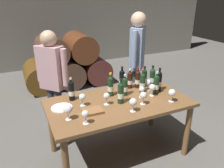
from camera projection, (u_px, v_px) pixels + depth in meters
name	position (u px, v px, depth m)	size (l,w,h in m)	color
ground_plane	(118.00, 152.00, 2.97)	(14.00, 14.00, 0.00)	#66635E
cellar_back_wall	(50.00, 15.00, 5.96)	(10.00, 0.24, 2.80)	gray
barrel_stack	(67.00, 63.00, 4.95)	(1.86, 0.90, 1.15)	brown
dining_table	(119.00, 108.00, 2.71)	(1.70, 0.90, 0.76)	brown
wine_bottle_0	(130.00, 80.00, 3.01)	(0.07, 0.07, 0.27)	black
wine_bottle_1	(152.00, 77.00, 3.06)	(0.07, 0.07, 0.30)	#19381E
wine_bottle_2	(142.00, 82.00, 2.88)	(0.07, 0.07, 0.31)	#19381E
wine_bottle_3	(71.00, 90.00, 2.67)	(0.07, 0.07, 0.29)	black
wine_bottle_4	(156.00, 84.00, 2.85)	(0.07, 0.07, 0.29)	#19381E
wine_bottle_5	(120.00, 93.00, 2.59)	(0.07, 0.07, 0.31)	#19381E
wine_bottle_6	(138.00, 79.00, 3.02)	(0.07, 0.07, 0.28)	black
wine_bottle_7	(111.00, 86.00, 2.78)	(0.07, 0.07, 0.30)	#19381E
wine_bottle_8	(125.00, 86.00, 2.79)	(0.07, 0.07, 0.28)	#19381E
wine_bottle_9	(144.00, 78.00, 3.05)	(0.07, 0.07, 0.30)	black
wine_bottle_10	(159.00, 81.00, 2.92)	(0.07, 0.07, 0.32)	black
wine_bottle_11	(122.00, 79.00, 2.99)	(0.07, 0.07, 0.31)	black
wine_glass_0	(148.00, 83.00, 2.93)	(0.08, 0.08, 0.16)	white
wine_glass_1	(82.00, 97.00, 2.53)	(0.08, 0.08, 0.15)	white
wine_glass_2	(152.00, 88.00, 2.78)	(0.08, 0.08, 0.16)	white
wine_glass_3	(142.00, 90.00, 2.74)	(0.07, 0.07, 0.14)	white
wine_glass_4	(85.00, 114.00, 2.18)	(0.07, 0.07, 0.15)	white
wine_glass_5	(68.00, 110.00, 2.25)	(0.09, 0.09, 0.16)	white
wine_glass_6	(172.00, 93.00, 2.63)	(0.09, 0.09, 0.16)	white
wine_glass_7	(133.00, 102.00, 2.41)	(0.09, 0.09, 0.16)	white
wine_glass_8	(143.00, 96.00, 2.56)	(0.08, 0.08, 0.16)	white
wine_glass_9	(107.00, 96.00, 2.56)	(0.07, 0.07, 0.15)	white
tasting_notebook	(93.00, 111.00, 2.43)	(0.22, 0.16, 0.03)	#936038
serving_plate	(62.00, 108.00, 2.51)	(0.24, 0.24, 0.01)	white
sommelier_presenting	(137.00, 57.00, 3.46)	(0.36, 0.39, 1.72)	#383842
taster_seated_left	(53.00, 77.00, 2.97)	(0.35, 0.39, 1.54)	#383842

